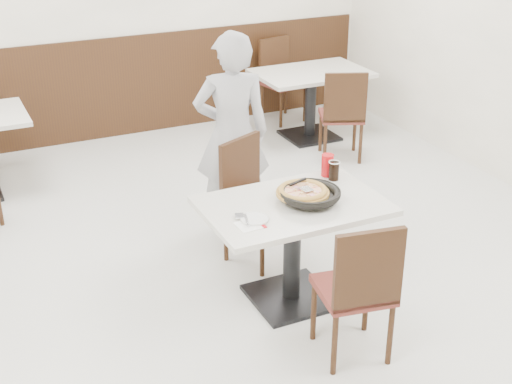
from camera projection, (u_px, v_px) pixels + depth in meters
name	position (u px, v px, depth m)	size (l,w,h in m)	color
floor	(250.00, 287.00, 5.17)	(7.00, 7.00, 0.00)	#B4B5B0
wall_back	(109.00, 9.00, 7.44)	(6.00, 0.04, 2.80)	beige
wainscot_back	(116.00, 88.00, 7.79)	(5.90, 0.03, 1.10)	black
main_table	(292.00, 252.00, 4.87)	(1.20, 0.80, 0.75)	beige
chair_near	(353.00, 286.00, 4.30)	(0.42, 0.42, 0.95)	black
chair_far	(259.00, 203.00, 5.34)	(0.42, 0.42, 0.95)	black
trivet	(302.00, 201.00, 4.70)	(0.13, 0.13, 0.04)	black
pizza_pan	(310.00, 197.00, 4.71)	(0.38, 0.38, 0.01)	black
pizza	(303.00, 193.00, 4.72)	(0.35, 0.35, 0.02)	#B99047
pizza_server	(306.00, 189.00, 4.69)	(0.07, 0.09, 0.00)	white
napkin	(249.00, 225.00, 4.42)	(0.15, 0.15, 0.00)	white
side_plate	(254.00, 219.00, 4.48)	(0.18, 0.18, 0.01)	silver
fork	(247.00, 220.00, 4.45)	(0.02, 0.17, 0.00)	white
cola_glass	(334.00, 171.00, 5.03)	(0.07, 0.07, 0.13)	black
red_cup	(327.00, 165.00, 5.09)	(0.09, 0.09, 0.16)	#B70E12
diner_person	(232.00, 134.00, 5.66)	(0.61, 0.40, 1.66)	#A3A3A8
bg_table_right	(310.00, 105.00, 7.81)	(1.20, 0.80, 0.75)	beige
bg_chair_right_near	(341.00, 114.00, 7.22)	(0.42, 0.42, 0.95)	black
bg_chair_right_far	(284.00, 81.00, 8.28)	(0.42, 0.42, 0.95)	black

